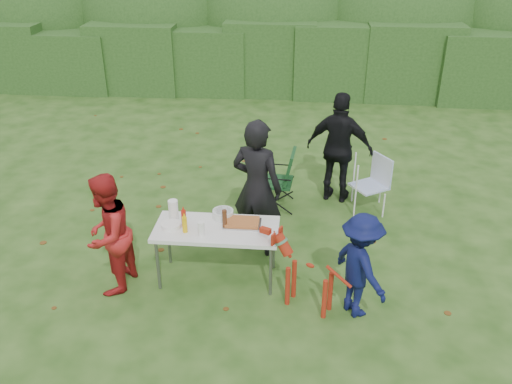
# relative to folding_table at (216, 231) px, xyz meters

# --- Properties ---
(ground) EXTENTS (80.00, 80.00, 0.00)m
(ground) POSITION_rel_folding_table_xyz_m (0.12, -0.13, -0.69)
(ground) COLOR #1E4211
(hedge_row) EXTENTS (22.00, 1.40, 1.70)m
(hedge_row) POSITION_rel_folding_table_xyz_m (0.12, 7.87, 0.16)
(hedge_row) COLOR #23471C
(hedge_row) RESTS_ON ground
(shrub_backdrop) EXTENTS (20.00, 2.60, 3.20)m
(shrub_backdrop) POSITION_rel_folding_table_xyz_m (0.12, 9.47, 0.91)
(shrub_backdrop) COLOR #3D6628
(shrub_backdrop) RESTS_ON ground
(folding_table) EXTENTS (1.50, 0.70, 0.74)m
(folding_table) POSITION_rel_folding_table_xyz_m (0.00, 0.00, 0.00)
(folding_table) COLOR silver
(folding_table) RESTS_ON ground
(person_cook) EXTENTS (0.80, 0.65, 1.88)m
(person_cook) POSITION_rel_folding_table_xyz_m (0.43, 0.70, 0.25)
(person_cook) COLOR black
(person_cook) RESTS_ON ground
(person_red_jacket) EXTENTS (0.68, 0.81, 1.52)m
(person_red_jacket) POSITION_rel_folding_table_xyz_m (-1.24, -0.31, 0.07)
(person_red_jacket) COLOR #A51B1C
(person_red_jacket) RESTS_ON ground
(person_black_puffy) EXTENTS (1.11, 0.71, 1.76)m
(person_black_puffy) POSITION_rel_folding_table_xyz_m (1.56, 2.27, 0.19)
(person_black_puffy) COLOR black
(person_black_puffy) RESTS_ON ground
(child) EXTENTS (0.84, 0.95, 1.27)m
(child) POSITION_rel_folding_table_xyz_m (1.69, -0.49, -0.05)
(child) COLOR #0B103D
(child) RESTS_ON ground
(dog) EXTENTS (1.00, 0.73, 0.89)m
(dog) POSITION_rel_folding_table_xyz_m (1.14, -0.46, -0.24)
(dog) COLOR maroon
(dog) RESTS_ON ground
(camping_chair) EXTENTS (0.64, 0.64, 0.94)m
(camping_chair) POSITION_rel_folding_table_xyz_m (0.60, 1.96, -0.21)
(camping_chair) COLOR #153F1C
(camping_chair) RESTS_ON ground
(lawn_chair) EXTENTS (0.71, 0.71, 0.87)m
(lawn_chair) POSITION_rel_folding_table_xyz_m (2.03, 1.98, -0.25)
(lawn_chair) COLOR #5A7CC1
(lawn_chair) RESTS_ON ground
(food_tray) EXTENTS (0.45, 0.30, 0.02)m
(food_tray) POSITION_rel_folding_table_xyz_m (0.30, 0.10, 0.06)
(food_tray) COLOR #B7B7BA
(food_tray) RESTS_ON folding_table
(focaccia_bread) EXTENTS (0.40, 0.26, 0.04)m
(focaccia_bread) POSITION_rel_folding_table_xyz_m (0.30, 0.10, 0.09)
(focaccia_bread) COLOR #AC5F2C
(focaccia_bread) RESTS_ON food_tray
(mustard_bottle) EXTENTS (0.06, 0.06, 0.20)m
(mustard_bottle) POSITION_rel_folding_table_xyz_m (-0.35, -0.13, 0.15)
(mustard_bottle) COLOR #DFB009
(mustard_bottle) RESTS_ON folding_table
(ketchup_bottle) EXTENTS (0.06, 0.06, 0.22)m
(ketchup_bottle) POSITION_rel_folding_table_xyz_m (-0.39, -0.01, 0.16)
(ketchup_bottle) COLOR #A81D0D
(ketchup_bottle) RESTS_ON folding_table
(beer_bottle) EXTENTS (0.06, 0.06, 0.24)m
(beer_bottle) POSITION_rel_folding_table_xyz_m (0.10, 0.01, 0.17)
(beer_bottle) COLOR #47230F
(beer_bottle) RESTS_ON folding_table
(paper_towel_roll) EXTENTS (0.12, 0.12, 0.26)m
(paper_towel_roll) POSITION_rel_folding_table_xyz_m (-0.55, 0.15, 0.18)
(paper_towel_roll) COLOR white
(paper_towel_roll) RESTS_ON folding_table
(cup_stack) EXTENTS (0.08, 0.08, 0.18)m
(cup_stack) POSITION_rel_folding_table_xyz_m (-0.15, -0.19, 0.14)
(cup_stack) COLOR white
(cup_stack) RESTS_ON folding_table
(pasta_bowl) EXTENTS (0.26, 0.26, 0.10)m
(pasta_bowl) POSITION_rel_folding_table_xyz_m (0.05, 0.25, 0.10)
(pasta_bowl) COLOR silver
(pasta_bowl) RESTS_ON folding_table
(plate_stack) EXTENTS (0.24, 0.24, 0.05)m
(plate_stack) POSITION_rel_folding_table_xyz_m (-0.54, -0.04, 0.08)
(plate_stack) COLOR white
(plate_stack) RESTS_ON folding_table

